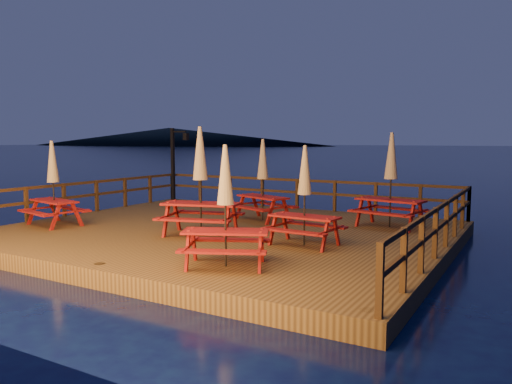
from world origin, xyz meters
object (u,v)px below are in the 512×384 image
lamp_post (176,157)px  picnic_table_2 (305,194)px  picnic_table_0 (263,178)px  picnic_table_1 (53,182)px

lamp_post → picnic_table_2: lamp_post is taller
picnic_table_0 → picnic_table_2: bearing=-25.4°
picnic_table_0 → picnic_table_2: picnic_table_0 is taller
picnic_table_1 → picnic_table_2: 7.66m
lamp_post → picnic_table_2: size_ratio=1.25×
lamp_post → picnic_table_1: lamp_post is taller
picnic_table_0 → picnic_table_2: (2.68, -2.77, -0.08)m
picnic_table_0 → picnic_table_1: size_ratio=1.02×
lamp_post → picnic_table_2: 9.91m
lamp_post → picnic_table_2: bearing=-33.3°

